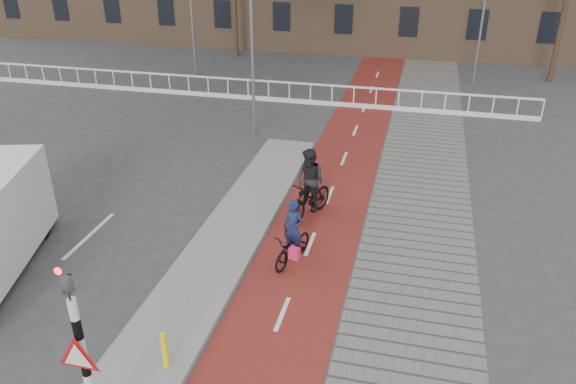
# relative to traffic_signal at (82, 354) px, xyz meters

# --- Properties ---
(ground) EXTENTS (120.00, 120.00, 0.00)m
(ground) POSITION_rel_traffic_signal_xyz_m (0.60, 2.02, -1.99)
(ground) COLOR #38383A
(ground) RESTS_ON ground
(bike_lane) EXTENTS (2.50, 60.00, 0.01)m
(bike_lane) POSITION_rel_traffic_signal_xyz_m (2.10, 12.02, -1.98)
(bike_lane) COLOR maroon
(bike_lane) RESTS_ON ground
(sidewalk) EXTENTS (3.00, 60.00, 0.01)m
(sidewalk) POSITION_rel_traffic_signal_xyz_m (4.90, 12.02, -1.98)
(sidewalk) COLOR slate
(sidewalk) RESTS_ON ground
(curb_island) EXTENTS (1.80, 16.00, 0.12)m
(curb_island) POSITION_rel_traffic_signal_xyz_m (-0.10, 6.02, -1.93)
(curb_island) COLOR gray
(curb_island) RESTS_ON ground
(traffic_signal) EXTENTS (0.80, 0.80, 3.68)m
(traffic_signal) POSITION_rel_traffic_signal_xyz_m (0.00, 0.00, 0.00)
(traffic_signal) COLOR black
(traffic_signal) RESTS_ON curb_island
(bollard) EXTENTS (0.12, 0.12, 0.78)m
(bollard) POSITION_rel_traffic_signal_xyz_m (0.35, 1.84, -1.48)
(bollard) COLOR yellow
(bollard) RESTS_ON curb_island
(cyclist_near) EXTENTS (1.02, 1.72, 1.73)m
(cyclist_near) POSITION_rel_traffic_signal_xyz_m (1.85, 6.10, -1.40)
(cyclist_near) COLOR black
(cyclist_near) RESTS_ON bike_lane
(cyclist_far) EXTENTS (1.33, 2.02, 2.10)m
(cyclist_far) POSITION_rel_traffic_signal_xyz_m (1.77, 8.48, -1.11)
(cyclist_far) COLOR black
(cyclist_far) RESTS_ON bike_lane
(railing) EXTENTS (28.00, 0.10, 0.99)m
(railing) POSITION_rel_traffic_signal_xyz_m (-4.40, 19.02, -1.68)
(railing) COLOR silver
(railing) RESTS_ON ground
(tree_right) EXTENTS (0.26, 0.26, 6.25)m
(tree_right) POSITION_rel_traffic_signal_xyz_m (11.01, 25.81, 1.14)
(tree_right) COLOR black
(tree_right) RESTS_ON ground
(streetlight_near) EXTENTS (0.12, 0.12, 8.28)m
(streetlight_near) POSITION_rel_traffic_signal_xyz_m (-1.66, 14.30, 2.15)
(streetlight_near) COLOR slate
(streetlight_near) RESTS_ON ground
(streetlight_right) EXTENTS (0.12, 0.12, 7.44)m
(streetlight_right) POSITION_rel_traffic_signal_xyz_m (7.08, 24.37, 1.73)
(streetlight_right) COLOR slate
(streetlight_right) RESTS_ON ground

